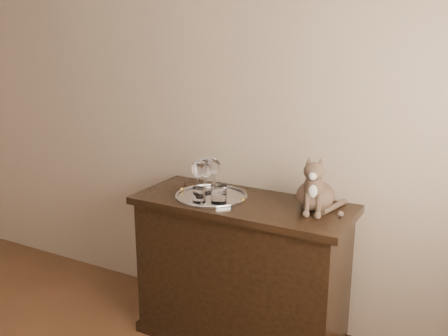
# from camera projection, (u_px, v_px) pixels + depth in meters

# --- Properties ---
(wall_back) EXTENTS (4.00, 0.10, 2.70)m
(wall_back) POSITION_uv_depth(u_px,v_px,m) (180.00, 96.00, 3.12)
(wall_back) COLOR #C0A690
(wall_back) RESTS_ON ground
(sideboard) EXTENTS (1.20, 0.50, 0.85)m
(sideboard) POSITION_uv_depth(u_px,v_px,m) (242.00, 272.00, 2.82)
(sideboard) COLOR black
(sideboard) RESTS_ON ground
(tray) EXTENTS (0.40, 0.40, 0.01)m
(tray) POSITION_uv_depth(u_px,v_px,m) (211.00, 197.00, 2.76)
(tray) COLOR silver
(tray) RESTS_ON sideboard
(wine_glass_a) EXTENTS (0.07, 0.07, 0.19)m
(wine_glass_a) POSITION_uv_depth(u_px,v_px,m) (204.00, 174.00, 2.84)
(wine_glass_a) COLOR silver
(wine_glass_a) RESTS_ON tray
(wine_glass_b) EXTENTS (0.07, 0.07, 0.19)m
(wine_glass_b) POSITION_uv_depth(u_px,v_px,m) (214.00, 175.00, 2.83)
(wine_glass_b) COLOR silver
(wine_glass_b) RESTS_ON tray
(wine_glass_c) EXTENTS (0.08, 0.08, 0.20)m
(wine_glass_c) POSITION_uv_depth(u_px,v_px,m) (198.00, 178.00, 2.76)
(wine_glass_c) COLOR white
(wine_glass_c) RESTS_ON tray
(wine_glass_d) EXTENTS (0.07, 0.07, 0.18)m
(wine_glass_d) POSITION_uv_depth(u_px,v_px,m) (206.00, 178.00, 2.79)
(wine_glass_d) COLOR white
(wine_glass_d) RESTS_ON tray
(tumbler_a) EXTENTS (0.09, 0.09, 0.10)m
(tumbler_a) POSITION_uv_depth(u_px,v_px,m) (219.00, 194.00, 2.65)
(tumbler_a) COLOR white
(tumbler_a) RESTS_ON tray
(tumbler_b) EXTENTS (0.07, 0.07, 0.08)m
(tumbler_b) POSITION_uv_depth(u_px,v_px,m) (199.00, 195.00, 2.66)
(tumbler_b) COLOR white
(tumbler_b) RESTS_ON tray
(cat) EXTENTS (0.35, 0.34, 0.30)m
(cat) POSITION_uv_depth(u_px,v_px,m) (316.00, 181.00, 2.54)
(cat) COLOR #4E3B2F
(cat) RESTS_ON sideboard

